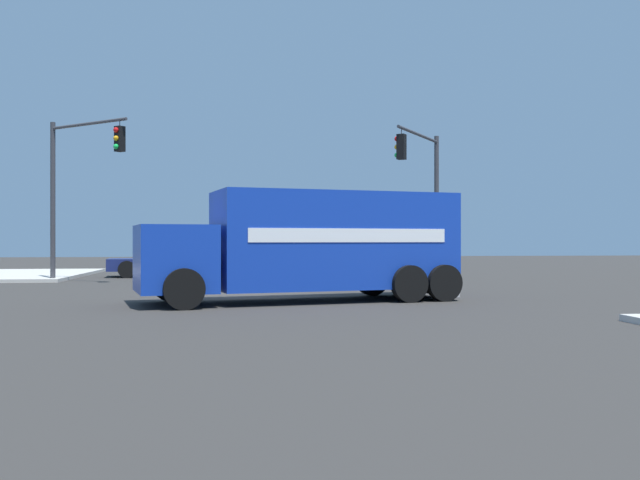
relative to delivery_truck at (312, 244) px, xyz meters
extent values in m
plane|color=#33302D|center=(-2.04, -1.59, -1.55)|extent=(100.00, 100.00, 0.00)
cube|color=#1438AD|center=(-0.15, 0.66, 0.11)|extent=(3.76, 6.91, 2.62)
cube|color=#1438AD|center=(0.80, -3.61, -0.35)|extent=(2.76, 2.38, 1.70)
cube|color=black|center=(0.99, -4.44, -0.01)|extent=(1.99, 0.52, 0.88)
cube|color=#B2B2B7|center=(-0.83, 3.75, -1.36)|extent=(2.29, 0.70, 0.21)
cube|color=white|center=(1.04, 0.92, 0.24)|extent=(1.21, 5.37, 0.36)
cube|color=white|center=(-1.33, 0.39, 0.24)|extent=(1.21, 5.37, 0.36)
cylinder|color=black|center=(2.00, -3.29, -1.05)|extent=(0.49, 1.04, 1.00)
cylinder|color=black|center=(-0.42, -3.83, -1.05)|extent=(0.49, 1.04, 1.00)
cylinder|color=black|center=(0.70, 2.56, -1.05)|extent=(0.49, 1.04, 1.00)
cylinder|color=black|center=(-1.72, 2.02, -1.05)|extent=(0.49, 1.04, 1.00)
cylinder|color=black|center=(0.47, 3.58, -1.05)|extent=(0.49, 1.04, 1.00)
cylinder|color=black|center=(-1.95, 3.04, -1.05)|extent=(0.49, 1.04, 1.00)
cylinder|color=#38383D|center=(-10.31, 6.56, 1.53)|extent=(0.20, 0.20, 6.16)
cylinder|color=#38383D|center=(-8.39, 5.26, 4.36)|extent=(3.91, 2.71, 0.12)
cylinder|color=#38383D|center=(-6.76, 4.15, 4.24)|extent=(0.03, 0.03, 0.25)
cube|color=black|center=(-6.76, 4.15, 3.64)|extent=(0.42, 0.42, 0.95)
sphere|color=red|center=(-6.86, 4.00, 3.95)|extent=(0.20, 0.20, 0.20)
sphere|color=#EFA314|center=(-6.86, 4.00, 3.64)|extent=(0.20, 0.20, 0.20)
sphere|color=#19CC4C|center=(-6.86, 4.00, 3.33)|extent=(0.20, 0.20, 0.20)
cylinder|color=#38383D|center=(-10.29, -9.39, 1.74)|extent=(0.20, 0.20, 6.29)
cylinder|color=#38383D|center=(-8.95, -7.74, 4.63)|extent=(2.76, 3.37, 0.12)
cylinder|color=#38383D|center=(-7.84, -6.37, 4.51)|extent=(0.03, 0.03, 0.25)
cube|color=black|center=(-7.84, -6.37, 3.91)|extent=(0.42, 0.42, 0.95)
sphere|color=red|center=(-7.70, -6.48, 4.22)|extent=(0.20, 0.20, 0.20)
sphere|color=#EFA314|center=(-7.70, -6.48, 3.91)|extent=(0.20, 0.20, 0.20)
sphere|color=#19CC4C|center=(-7.70, -6.48, 3.60)|extent=(0.20, 0.20, 0.20)
cube|color=navy|center=(-13.82, -3.36, -1.02)|extent=(2.08, 1.67, 0.50)
cube|color=navy|center=(-13.67, -4.95, -0.72)|extent=(2.10, 1.87, 1.10)
cube|color=black|center=(-13.67, -4.95, -0.43)|extent=(1.92, 1.59, 0.48)
cube|color=navy|center=(-13.50, -6.79, -1.00)|extent=(2.13, 2.17, 0.55)
cylinder|color=black|center=(-14.80, -3.58, -1.17)|extent=(0.31, 0.78, 0.76)
cylinder|color=black|center=(-12.80, -3.40, -1.17)|extent=(0.31, 0.78, 0.76)
cylinder|color=black|center=(-14.49, -7.00, -1.17)|extent=(0.31, 0.78, 0.76)
cylinder|color=black|center=(-12.48, -6.81, -1.17)|extent=(0.31, 0.78, 0.76)
camera|label=1|loc=(18.88, -2.07, 0.12)|focal=39.08mm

